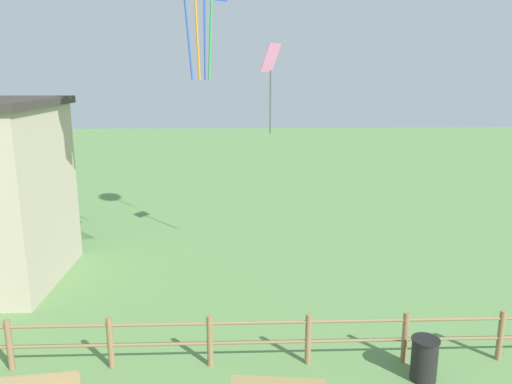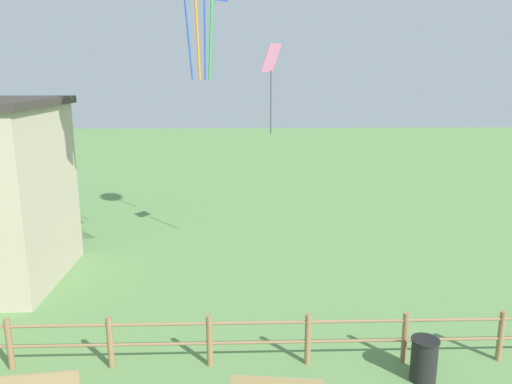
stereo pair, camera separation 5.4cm
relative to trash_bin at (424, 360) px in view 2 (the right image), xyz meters
The scene contains 3 objects.
wooden_fence 3.63m from the trash_bin, 168.57° to the left, with size 15.80×0.14×1.23m.
trash_bin is the anchor object (origin of this frame).
kite_pink_diamond 9.64m from the trash_bin, 113.16° to the left, with size 0.70×0.77×2.85m.
Camera 2 is at (-0.40, -2.87, 6.48)m, focal length 35.00 mm.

